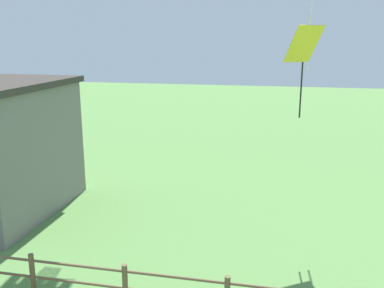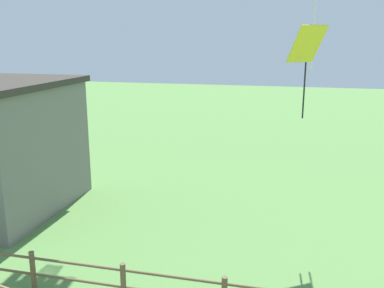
{
  "view_description": "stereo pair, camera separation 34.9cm",
  "coord_description": "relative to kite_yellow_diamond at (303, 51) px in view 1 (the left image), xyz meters",
  "views": [
    {
      "loc": [
        2.31,
        -0.97,
        6.58
      ],
      "look_at": [
        0.0,
        9.92,
        3.81
      ],
      "focal_mm": 40.0,
      "sensor_mm": 36.0,
      "label": 1
    },
    {
      "loc": [
        2.65,
        -0.89,
        6.58
      ],
      "look_at": [
        0.0,
        9.92,
        3.81
      ],
      "focal_mm": 40.0,
      "sensor_mm": 36.0,
      "label": 2
    }
  ],
  "objects": [
    {
      "name": "kite_yellow_diamond",
      "position": [
        0.0,
        0.0,
        0.0
      ],
      "size": [
        1.21,
        1.15,
        2.84
      ],
      "color": "yellow"
    }
  ]
}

